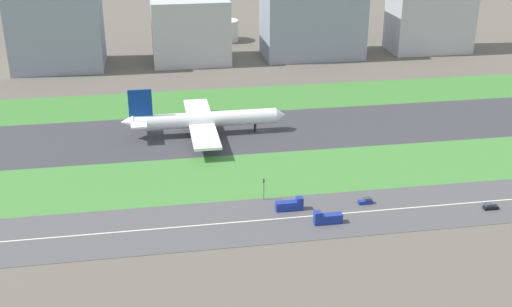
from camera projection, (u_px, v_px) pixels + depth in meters
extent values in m
plane|color=#5B564C|center=(263.00, 131.00, 260.88)|extent=(800.00, 800.00, 0.00)
cube|color=#38383D|center=(263.00, 131.00, 260.86)|extent=(280.00, 46.00, 0.10)
cube|color=#3D7A33|center=(247.00, 99.00, 298.06)|extent=(280.00, 36.00, 0.10)
cube|color=#427F38|center=(284.00, 173.00, 223.66)|extent=(280.00, 36.00, 0.10)
cube|color=#4C4C4F|center=(306.00, 217.00, 194.62)|extent=(280.00, 28.00, 0.10)
cube|color=silver|center=(306.00, 216.00, 194.60)|extent=(266.00, 0.50, 0.01)
cylinder|color=white|center=(206.00, 119.00, 254.87)|extent=(56.00, 6.00, 6.00)
cone|color=white|center=(281.00, 115.00, 259.53)|extent=(4.00, 5.70, 5.70)
cone|color=white|center=(127.00, 122.00, 249.82)|extent=(5.00, 5.40, 5.40)
cube|color=navy|center=(140.00, 103.00, 247.86)|extent=(9.00, 0.80, 11.00)
cube|color=white|center=(139.00, 121.00, 250.44)|extent=(6.00, 16.00, 0.60)
cube|color=white|center=(198.00, 110.00, 268.64)|extent=(10.00, 26.00, 1.00)
cylinder|color=gray|center=(202.00, 120.00, 264.21)|extent=(5.00, 3.20, 3.20)
cube|color=white|center=(205.00, 136.00, 241.42)|extent=(10.00, 26.00, 1.00)
cylinder|color=gray|center=(206.00, 136.00, 247.87)|extent=(5.00, 3.20, 3.20)
cylinder|color=black|center=(255.00, 127.00, 259.71)|extent=(1.00, 1.00, 3.20)
cylinder|color=black|center=(196.00, 128.00, 259.22)|extent=(1.00, 1.00, 3.20)
cylinder|color=black|center=(197.00, 134.00, 252.87)|extent=(1.00, 1.00, 3.20)
cube|color=navy|center=(365.00, 202.00, 202.03)|extent=(4.40, 1.80, 1.10)
cube|color=#333D4C|center=(368.00, 199.00, 201.77)|extent=(2.20, 1.66, 0.90)
cube|color=navy|center=(289.00, 206.00, 197.93)|extent=(8.40, 2.50, 2.80)
cube|color=navy|center=(300.00, 199.00, 197.65)|extent=(2.00, 2.30, 1.20)
cube|color=navy|center=(328.00, 219.00, 190.32)|extent=(8.40, 2.50, 2.80)
cube|color=navy|center=(318.00, 214.00, 189.05)|extent=(2.00, 2.30, 1.20)
cube|color=black|center=(491.00, 207.00, 198.67)|extent=(4.40, 1.80, 1.10)
cube|color=#333D4C|center=(489.00, 205.00, 198.15)|extent=(2.20, 1.66, 0.90)
cylinder|color=#4C4C51|center=(264.00, 191.00, 203.57)|extent=(0.24, 0.24, 6.00)
cube|color=black|center=(264.00, 181.00, 202.16)|extent=(0.36, 0.36, 1.20)
sphere|color=#19D826|center=(264.00, 180.00, 201.86)|extent=(0.24, 0.24, 0.24)
cube|color=gray|center=(55.00, 15.00, 339.55)|extent=(46.51, 38.10, 55.19)
cube|color=#B2B2B7|center=(190.00, 30.00, 354.50)|extent=(41.35, 34.01, 34.42)
cube|color=gray|center=(312.00, 16.00, 362.96)|extent=(54.81, 33.51, 45.62)
cube|color=#B2B2B7|center=(431.00, 11.00, 373.67)|extent=(45.67, 26.37, 46.56)
cylinder|color=silver|center=(223.00, 31.00, 403.14)|extent=(19.37, 19.37, 12.86)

